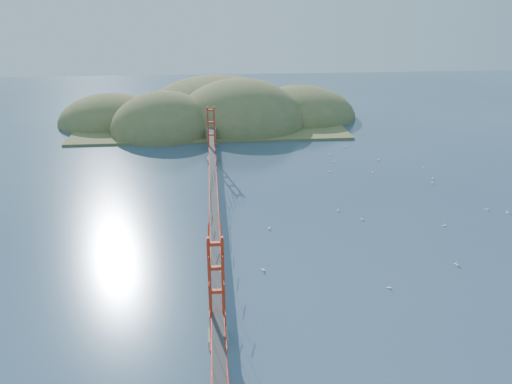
{
  "coord_description": "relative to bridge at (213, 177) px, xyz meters",
  "views": [
    {
      "loc": [
        -0.0,
        -72.05,
        32.59
      ],
      "look_at": [
        6.62,
        0.0,
        4.33
      ],
      "focal_mm": 35.0,
      "sensor_mm": 36.0,
      "label": 1
    }
  ],
  "objects": [
    {
      "name": "sailboat_2",
      "position": [
        20.66,
        -22.31,
        -6.86
      ],
      "size": [
        0.58,
        0.56,
        0.65
      ],
      "color": "white",
      "rests_on": "ground"
    },
    {
      "name": "sailboat_0",
      "position": [
        8.25,
        -4.52,
        -6.86
      ],
      "size": [
        0.55,
        0.59,
        0.66
      ],
      "color": "white",
      "rests_on": "ground"
    },
    {
      "name": "sailboat_10",
      "position": [
        6.0,
        -16.73,
        -6.85
      ],
      "size": [
        0.7,
        0.7,
        0.75
      ],
      "color": "white",
      "rests_on": "ground"
    },
    {
      "name": "sailboat_15",
      "position": [
        30.91,
        37.61,
        -6.85
      ],
      "size": [
        0.67,
        0.67,
        0.71
      ],
      "color": "white",
      "rests_on": "ground"
    },
    {
      "name": "ground",
      "position": [
        0.0,
        -0.18,
        -7.01
      ],
      "size": [
        320.0,
        320.0,
        0.0
      ],
      "primitive_type": "plane",
      "color": "#324A64",
      "rests_on": "ground"
    },
    {
      "name": "sailboat_6",
      "position": [
        31.29,
        -17.69,
        -6.85
      ],
      "size": [
        0.61,
        0.65,
        0.73
      ],
      "color": "white",
      "rests_on": "ground"
    },
    {
      "name": "sailboat_13",
      "position": [
        34.98,
        -6.11,
        -6.85
      ],
      "size": [
        0.65,
        0.57,
        0.74
      ],
      "color": "white",
      "rests_on": "ground"
    },
    {
      "name": "sailboat_5",
      "position": [
        47.47,
        -2.14,
        -6.86
      ],
      "size": [
        0.5,
        0.58,
        0.67
      ],
      "color": "white",
      "rests_on": "ground"
    },
    {
      "name": "bridge",
      "position": [
        0.0,
        0.0,
        0.0
      ],
      "size": [
        2.2,
        94.4,
        12.0
      ],
      "color": "gray",
      "rests_on": "ground"
    },
    {
      "name": "sailboat_9",
      "position": [
        41.16,
        12.44,
        -6.85
      ],
      "size": [
        0.67,
        0.67,
        0.73
      ],
      "color": "white",
      "rests_on": "ground"
    },
    {
      "name": "sailboat_8",
      "position": [
        35.65,
        27.31,
        -6.86
      ],
      "size": [
        0.66,
        0.66,
        0.7
      ],
      "color": "white",
      "rests_on": "ground"
    },
    {
      "name": "sailboat_7",
      "position": [
        25.87,
        31.89,
        -6.85
      ],
      "size": [
        0.68,
        0.68,
        0.73
      ],
      "color": "white",
      "rests_on": "ground"
    },
    {
      "name": "sailboat_extra_0",
      "position": [
        31.82,
        19.33,
        -6.87
      ],
      "size": [
        0.39,
        0.49,
        0.57
      ],
      "color": "white",
      "rests_on": "ground"
    },
    {
      "name": "sailboat_12",
      "position": [
        25.9,
        26.65,
        -6.86
      ],
      "size": [
        0.56,
        0.5,
        0.64
      ],
      "color": "white",
      "rests_on": "ground"
    },
    {
      "name": "sailboat_14",
      "position": [
        20.21,
        1.17,
        -6.86
      ],
      "size": [
        0.53,
        0.57,
        0.64
      ],
      "color": "white",
      "rests_on": "ground"
    },
    {
      "name": "far_headlands",
      "position": [
        2.21,
        68.33,
        -7.01
      ],
      "size": [
        84.0,
        58.0,
        25.0
      ],
      "color": "olive",
      "rests_on": "ground"
    },
    {
      "name": "sailboat_11",
      "position": [
        44.73,
        -0.64,
        -6.85
      ],
      "size": [
        0.65,
        0.65,
        0.7
      ],
      "color": "white",
      "rests_on": "ground"
    },
    {
      "name": "sailboat_1",
      "position": [
        23.15,
        -2.62,
        -6.86
      ],
      "size": [
        0.6,
        0.6,
        0.63
      ],
      "color": "white",
      "rests_on": "ground"
    },
    {
      "name": "sailboat_3",
      "position": [
        23.3,
        20.41,
        -6.85
      ],
      "size": [
        0.68,
        0.68,
        0.71
      ],
      "color": "white",
      "rests_on": "ground"
    },
    {
      "name": "sailboat_17",
      "position": [
        42.86,
        20.97,
        -6.87
      ],
      "size": [
        0.53,
        0.47,
        0.6
      ],
      "color": "white",
      "rests_on": "ground"
    },
    {
      "name": "sailboat_4",
      "position": [
        42.2,
        14.66,
        -6.85
      ],
      "size": [
        0.68,
        0.68,
        0.71
      ],
      "color": "white",
      "rests_on": "ground"
    }
  ]
}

